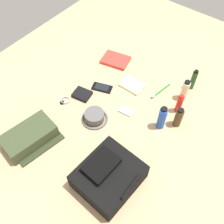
{
  "coord_description": "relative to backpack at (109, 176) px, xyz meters",
  "views": [
    {
      "loc": [
        0.72,
        0.56,
        1.29
      ],
      "look_at": [
        0.0,
        0.0,
        0.04
      ],
      "focal_mm": 41.61,
      "sensor_mm": 36.0,
      "label": 1
    }
  ],
  "objects": [
    {
      "name": "wristwatch",
      "position": [
        -0.24,
        -0.55,
        -0.06
      ],
      "size": [
        0.07,
        0.06,
        0.01
      ],
      "color": "#99999E",
      "rests_on": "ground_plane"
    },
    {
      "name": "toothbrush",
      "position": [
        -0.67,
        -0.1,
        -0.06
      ],
      "size": [
        0.18,
        0.04,
        0.02
      ],
      "color": "#198C33",
      "rests_on": "ground_plane"
    },
    {
      "name": "toiletry_pouch",
      "position": [
        0.08,
        -0.49,
        -0.02
      ],
      "size": [
        0.31,
        0.25,
        0.09
      ],
      "color": "#384228",
      "rests_on": "ground_plane"
    },
    {
      "name": "bucket_hat",
      "position": [
        -0.25,
        -0.3,
        -0.04
      ],
      "size": [
        0.16,
        0.16,
        0.06
      ],
      "color": "#575757",
      "rests_on": "ground_plane"
    },
    {
      "name": "lotion_bottle",
      "position": [
        -0.72,
        0.03,
        0.01
      ],
      "size": [
        0.04,
        0.04,
        0.15
      ],
      "color": "beige",
      "rests_on": "ground_plane"
    },
    {
      "name": "media_player",
      "position": [
        -0.41,
        -0.19,
        -0.06
      ],
      "size": [
        0.06,
        0.09,
        0.01
      ],
      "color": "#B7B7BC",
      "rests_on": "ground_plane"
    },
    {
      "name": "cologne_bottle",
      "position": [
        -0.52,
        0.1,
        0.01
      ],
      "size": [
        0.05,
        0.05,
        0.14
      ],
      "color": "#473319",
      "rests_on": "ground_plane"
    },
    {
      "name": "deodorant_spray",
      "position": [
        -0.45,
        0.03,
        0.02
      ],
      "size": [
        0.05,
        0.05,
        0.17
      ],
      "color": "blue",
      "rests_on": "ground_plane"
    },
    {
      "name": "sunscreen_spray",
      "position": [
        -0.61,
        0.06,
        0.0
      ],
      "size": [
        0.04,
        0.04,
        0.14
      ],
      "color": "red",
      "rests_on": "ground_plane"
    },
    {
      "name": "notepad",
      "position": [
        -0.61,
        -0.28,
        -0.05
      ],
      "size": [
        0.11,
        0.15,
        0.02
      ],
      "primitive_type": "cube",
      "rotation": [
        0.0,
        0.0,
        -0.01
      ],
      "color": "beige",
      "rests_on": "ground_plane"
    },
    {
      "name": "ground_plane",
      "position": [
        -0.34,
        -0.24,
        -0.07
      ],
      "size": [
        2.64,
        2.02,
        0.02
      ],
      "primitive_type": "cube",
      "color": "tan",
      "rests_on": "ground"
    },
    {
      "name": "cell_phone",
      "position": [
        -0.47,
        -0.42,
        -0.06
      ],
      "size": [
        0.1,
        0.14,
        0.01
      ],
      "color": "black",
      "rests_on": "ground_plane"
    },
    {
      "name": "paperback_novel",
      "position": [
        -0.73,
        -0.51,
        -0.05
      ],
      "size": [
        0.18,
        0.21,
        0.02
      ],
      "color": "red",
      "rests_on": "ground_plane"
    },
    {
      "name": "wallet",
      "position": [
        -0.35,
        -0.49,
        -0.05
      ],
      "size": [
        0.11,
        0.12,
        0.02
      ],
      "primitive_type": "cube",
      "rotation": [
        0.0,
        0.0,
        0.17
      ],
      "color": "black",
      "rests_on": "ground_plane"
    },
    {
      "name": "backpack",
      "position": [
        0.0,
        0.0,
        0.0
      ],
      "size": [
        0.32,
        0.29,
        0.15
      ],
      "color": "black",
      "rests_on": "ground_plane"
    },
    {
      "name": "shampoo_bottle",
      "position": [
        -0.84,
        0.04,
        0.01
      ],
      "size": [
        0.03,
        0.03,
        0.15
      ],
      "color": "#19471E",
      "rests_on": "ground_plane"
    }
  ]
}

